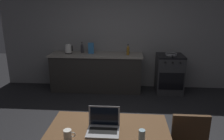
# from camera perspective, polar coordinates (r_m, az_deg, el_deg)

# --- Properties ---
(back_wall) EXTENTS (6.40, 0.10, 2.75)m
(back_wall) POSITION_cam_1_polar(r_m,az_deg,el_deg) (5.32, 5.24, 10.04)
(back_wall) COLOR gray
(back_wall) RESTS_ON ground_plane
(kitchen_counter) EXTENTS (2.16, 0.64, 0.89)m
(kitchen_counter) POSITION_cam_1_polar(r_m,az_deg,el_deg) (5.22, -4.11, -0.48)
(kitchen_counter) COLOR #282623
(kitchen_counter) RESTS_ON ground_plane
(stove_oven) EXTENTS (0.60, 0.62, 0.89)m
(stove_oven) POSITION_cam_1_polar(r_m,az_deg,el_deg) (5.26, 14.75, -0.90)
(stove_oven) COLOR #2D2D30
(stove_oven) RESTS_ON ground_plane
(laptop) EXTENTS (0.32, 0.25, 0.23)m
(laptop) POSITION_cam_1_polar(r_m,az_deg,el_deg) (2.25, -2.28, -14.64)
(laptop) COLOR #99999E
(laptop) RESTS_ON dining_table
(electric_kettle) EXTENTS (0.18, 0.16, 0.22)m
(electric_kettle) POSITION_cam_1_polar(r_m,az_deg,el_deg) (5.23, -11.36, 5.41)
(electric_kettle) COLOR black
(electric_kettle) RESTS_ON kitchen_counter
(bottle) EXTENTS (0.07, 0.07, 0.25)m
(bottle) POSITION_cam_1_polar(r_m,az_deg,el_deg) (4.99, 4.21, 5.29)
(bottle) COLOR #8C601E
(bottle) RESTS_ON kitchen_counter
(frying_pan) EXTENTS (0.26, 0.43, 0.05)m
(frying_pan) POSITION_cam_1_polar(r_m,az_deg,el_deg) (5.12, 15.25, 4.02)
(frying_pan) COLOR gray
(frying_pan) RESTS_ON stove_oven
(coffee_mug) EXTENTS (0.11, 0.08, 0.10)m
(coffee_mug) POSITION_cam_1_polar(r_m,az_deg,el_deg) (2.15, -11.49, -16.31)
(coffee_mug) COLOR silver
(coffee_mug) RESTS_ON dining_table
(drinking_glass) EXTENTS (0.06, 0.06, 0.14)m
(drinking_glass) POSITION_cam_1_polar(r_m,az_deg,el_deg) (2.07, 7.80, -16.98)
(drinking_glass) COLOR #99B7C6
(drinking_glass) RESTS_ON dining_table
(cereal_box) EXTENTS (0.13, 0.05, 0.26)m
(cereal_box) POSITION_cam_1_polar(r_m,az_deg,el_deg) (5.12, -5.52, 5.71)
(cereal_box) COLOR #3372B2
(cereal_box) RESTS_ON kitchen_counter
(bottle_b) EXTENTS (0.07, 0.07, 0.26)m
(bottle_b) POSITION_cam_1_polar(r_m,az_deg,el_deg) (5.23, -7.85, 5.76)
(bottle_b) COLOR #2D2D33
(bottle_b) RESTS_ON kitchen_counter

